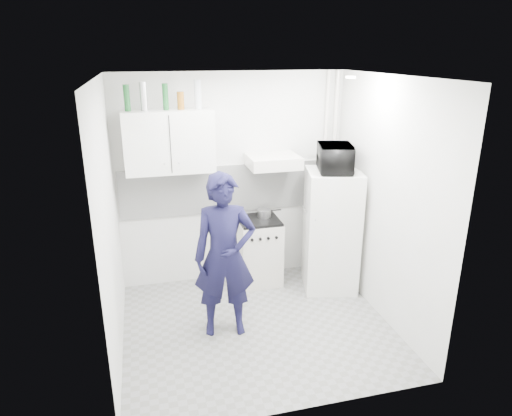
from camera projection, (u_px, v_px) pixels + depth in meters
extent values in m
plane|color=gray|center=(257.00, 327.00, 4.92)|extent=(2.80, 2.80, 0.00)
plane|color=white|center=(258.00, 76.00, 4.07)|extent=(2.80, 2.80, 0.00)
plane|color=beige|center=(232.00, 180.00, 5.64)|extent=(2.80, 0.00, 2.80)
plane|color=beige|center=(109.00, 226.00, 4.17)|extent=(0.00, 2.60, 2.60)
plane|color=beige|center=(386.00, 202.00, 4.82)|extent=(0.00, 2.60, 2.60)
imported|color=black|center=(225.00, 256.00, 4.59)|extent=(0.67, 0.48, 1.72)
cube|color=beige|center=(259.00, 252.00, 5.76)|extent=(0.51, 0.51, 0.82)
cube|color=white|center=(331.00, 231.00, 5.55)|extent=(0.74, 0.74, 1.49)
cube|color=black|center=(259.00, 220.00, 5.62)|extent=(0.49, 0.49, 0.03)
cylinder|color=silver|center=(264.00, 213.00, 5.68)|extent=(0.17, 0.17, 0.09)
imported|color=black|center=(335.00, 158.00, 5.25)|extent=(0.63, 0.51, 0.31)
cylinder|color=#144C1E|center=(127.00, 98.00, 4.86)|extent=(0.07, 0.07, 0.28)
cylinder|color=silver|center=(144.00, 96.00, 4.90)|extent=(0.08, 0.08, 0.30)
cylinder|color=#144C1E|center=(165.00, 97.00, 4.96)|extent=(0.06, 0.06, 0.29)
cylinder|color=brown|center=(181.00, 101.00, 5.01)|extent=(0.08, 0.08, 0.19)
cylinder|color=#B2B7BC|center=(198.00, 94.00, 5.03)|extent=(0.08, 0.08, 0.32)
cube|color=white|center=(169.00, 142.00, 5.12)|extent=(1.00, 0.35, 0.70)
cube|color=beige|center=(273.00, 161.00, 5.42)|extent=(0.60, 0.50, 0.14)
cube|color=white|center=(233.00, 188.00, 5.66)|extent=(2.74, 0.03, 0.60)
cylinder|color=beige|center=(333.00, 175.00, 5.87)|extent=(0.05, 0.05, 2.60)
cylinder|color=beige|center=(324.00, 176.00, 5.84)|extent=(0.04, 0.04, 2.60)
cylinder|color=white|center=(351.00, 77.00, 4.49)|extent=(0.10, 0.10, 0.02)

